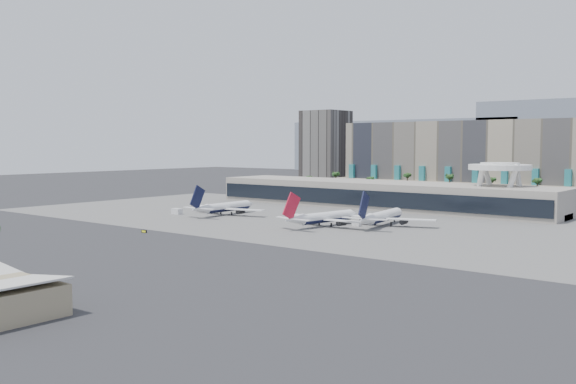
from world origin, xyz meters
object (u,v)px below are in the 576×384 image
Objects in this scene: service_vehicle_a at (177,211)px; service_vehicle_b at (356,224)px; airliner_right at (382,216)px; taxiway_sign at (144,231)px; airliner_centre at (324,217)px; airliner_left at (225,207)px.

service_vehicle_a is 82.18m from service_vehicle_b.
service_vehicle_a is 1.67× the size of service_vehicle_b.
airliner_right reaches higher than taxiway_sign.
airliner_centre reaches higher than service_vehicle_a.
airliner_left is 1.01× the size of airliner_centre.
airliner_left is 7.75× the size of service_vehicle_a.
service_vehicle_b is at bearing 0.42° from airliner_left.
service_vehicle_b is 1.42× the size of taxiway_sign.
taxiway_sign is at bearing -137.20° from airliner_right.
airliner_right reaches higher than service_vehicle_a.
service_vehicle_a is 2.36× the size of taxiway_sign.
airliner_right is 84.76m from taxiway_sign.
taxiway_sign is at bearing -75.61° from airliner_left.
taxiway_sign is (-37.56, -51.13, -2.91)m from airliner_centre.
airliner_right is (15.51, 14.89, 0.12)m from airliner_centre.
service_vehicle_a is at bearing -150.80° from airliner_left.
service_vehicle_b is at bearing 38.90° from taxiway_sign.
airliner_left is at bearing -177.42° from airliner_centre.
airliner_right reaches higher than service_vehicle_b.
airliner_right is at bearing 38.17° from taxiway_sign.
service_vehicle_b is at bearing 50.19° from airliner_centre.
service_vehicle_b reaches higher than taxiway_sign.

